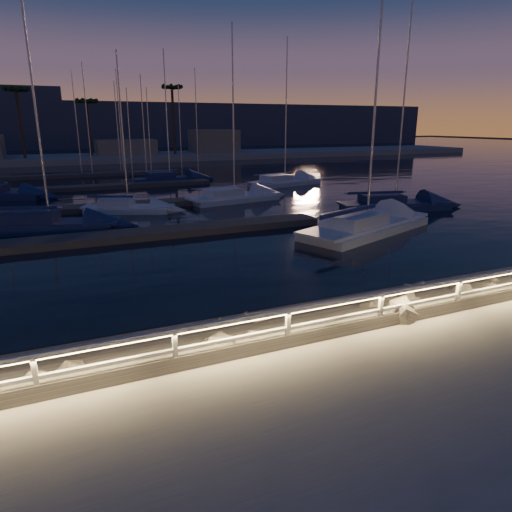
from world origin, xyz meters
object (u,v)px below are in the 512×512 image
at_px(sailboat_c, 232,197).
at_px(sailboat_h, 392,204).
at_px(sailboat_d, 364,225).
at_px(sailboat_k, 168,178).
at_px(sailboat_l, 283,181).
at_px(guard_rail, 250,326).
at_px(sailboat_f, 126,207).
at_px(sailboat_b, 46,224).

xyz_separation_m(sailboat_c, sailboat_h, (9.86, -8.06, -0.01)).
xyz_separation_m(sailboat_d, sailboat_k, (-5.03, 28.52, -0.05)).
distance_m(sailboat_c, sailboat_l, 11.55).
bearing_deg(sailboat_d, guard_rail, -156.90).
bearing_deg(sailboat_k, sailboat_f, -117.39).
bearing_deg(sailboat_l, sailboat_d, -118.58).
distance_m(guard_rail, sailboat_f, 24.22).
bearing_deg(guard_rail, sailboat_l, 61.72).
relative_size(sailboat_b, sailboat_k, 1.00).
xyz_separation_m(guard_rail, sailboat_c, (9.19, 25.48, -0.95)).
xyz_separation_m(sailboat_h, sailboat_k, (-11.70, 23.00, 0.01)).
relative_size(sailboat_c, sailboat_h, 0.95).
height_order(sailboat_d, sailboat_k, sailboat_d).
bearing_deg(sailboat_c, sailboat_b, -168.52).
bearing_deg(sailboat_d, sailboat_b, 134.02).
relative_size(sailboat_b, sailboat_d, 0.80).
height_order(sailboat_h, sailboat_l, sailboat_l).
bearing_deg(sailboat_b, sailboat_h, 10.24).
relative_size(guard_rail, sailboat_f, 3.99).
xyz_separation_m(sailboat_b, sailboat_k, (12.19, 20.41, -0.02)).
bearing_deg(sailboat_h, sailboat_b, -172.77).
bearing_deg(sailboat_h, sailboat_k, 130.37).
bearing_deg(sailboat_b, sailboat_k, 75.57).
bearing_deg(sailboat_b, sailboat_l, 46.50).
distance_m(sailboat_c, sailboat_k, 15.06).
bearing_deg(sailboat_k, sailboat_c, -87.32).
xyz_separation_m(sailboat_f, sailboat_l, (17.39, 8.94, 0.03)).
relative_size(sailboat_b, sailboat_c, 1.00).
height_order(guard_rail, sailboat_h, sailboat_h).
height_order(sailboat_b, sailboat_h, sailboat_h).
xyz_separation_m(sailboat_c, sailboat_d, (3.19, -13.58, 0.05)).
xyz_separation_m(sailboat_d, sailboat_h, (6.67, 5.52, -0.05)).
distance_m(sailboat_c, sailboat_h, 12.73).
bearing_deg(sailboat_b, guard_rail, -59.98).
distance_m(sailboat_k, sailboat_l, 12.76).
bearing_deg(sailboat_k, sailboat_b, -125.18).
xyz_separation_m(sailboat_b, sailboat_f, (5.29, 4.19, -0.06)).
xyz_separation_m(sailboat_c, sailboat_k, (-1.84, 14.94, 0.00)).
xyz_separation_m(guard_rail, sailboat_f, (0.44, 24.20, -0.98)).
bearing_deg(sailboat_c, sailboat_f, 178.52).
xyz_separation_m(sailboat_k, sailboat_l, (10.48, -7.28, -0.00)).
relative_size(sailboat_f, sailboat_l, 0.76).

